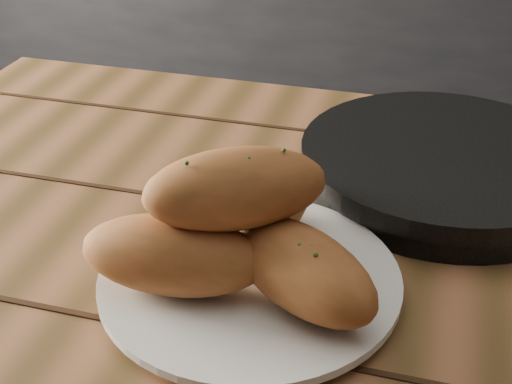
% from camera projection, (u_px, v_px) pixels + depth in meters
% --- Properties ---
extents(plate, '(0.27, 0.27, 0.02)m').
position_uv_depth(plate, '(250.00, 281.00, 0.63)').
color(plate, silver).
rests_on(plate, table).
extents(bread_rolls, '(0.27, 0.23, 0.12)m').
position_uv_depth(bread_rolls, '(242.00, 230.00, 0.60)').
color(bread_rolls, '#B35D31').
rests_on(bread_rolls, plate).
extents(skillet, '(0.44, 0.31, 0.05)m').
position_uv_depth(skillet, '(445.00, 166.00, 0.78)').
color(skillet, black).
rests_on(skillet, table).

